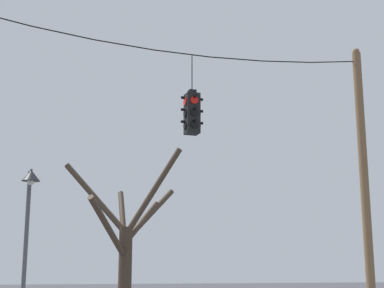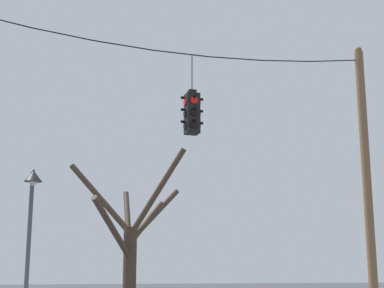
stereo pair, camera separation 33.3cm
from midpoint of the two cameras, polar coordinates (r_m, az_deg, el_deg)
utility_pole_right at (r=16.73m, az=17.21°, el=-4.59°), size 0.24×0.24×8.42m
span_wire at (r=15.32m, az=-0.31°, el=9.26°), size 10.53×0.03×0.45m
traffic_light_near_left_pole at (r=14.86m, az=0.64°, el=3.03°), size 0.58×0.58×2.10m
street_lamp at (r=16.79m, az=-14.81°, el=-6.51°), size 0.50×0.86×4.89m
bare_tree at (r=21.24m, az=-5.47°, el=-9.72°), size 4.27×4.22×6.54m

